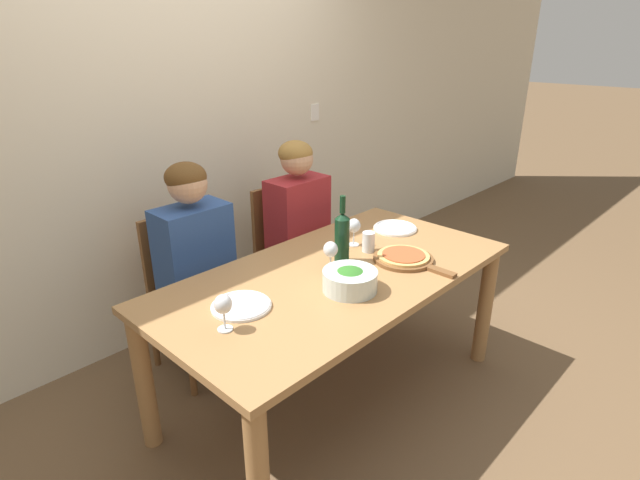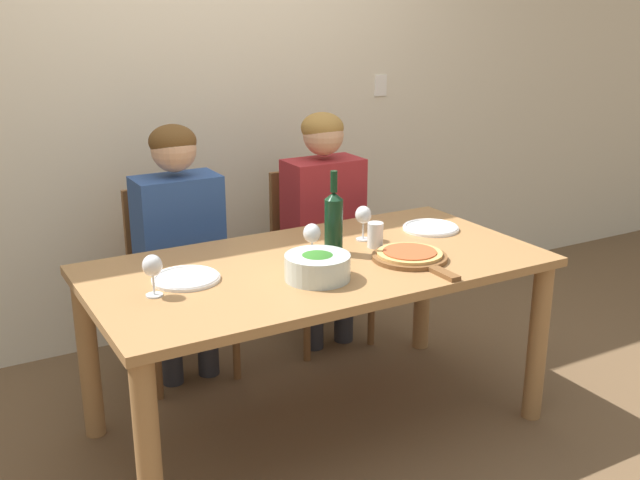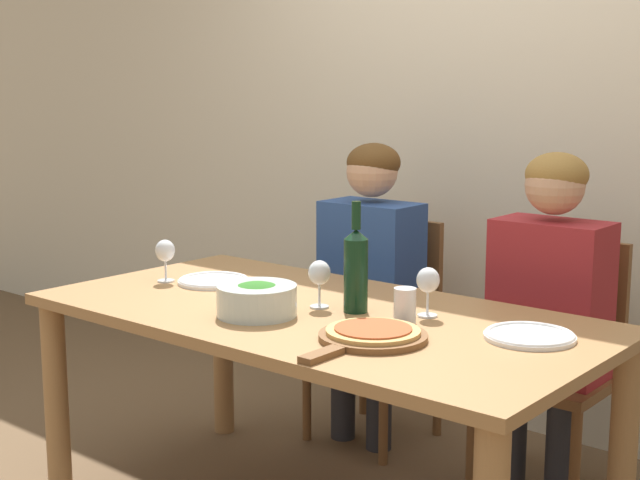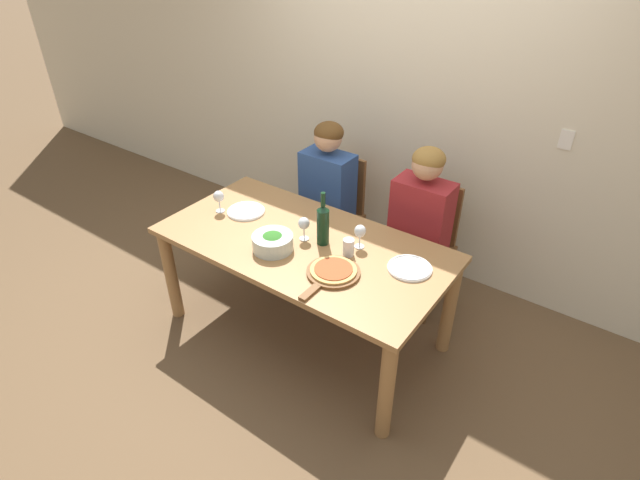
% 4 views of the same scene
% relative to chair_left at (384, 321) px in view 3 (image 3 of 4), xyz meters
% --- Properties ---
extents(back_wall, '(10.00, 0.06, 2.70)m').
position_rel_chair_left_xyz_m(back_wall, '(0.32, 0.43, 0.88)').
color(back_wall, beige).
rests_on(back_wall, ground).
extents(dining_table, '(1.79, 0.91, 0.73)m').
position_rel_chair_left_xyz_m(dining_table, '(0.32, -0.81, 0.15)').
color(dining_table, '#9E7042').
rests_on(dining_table, ground).
extents(chair_left, '(0.42, 0.42, 0.88)m').
position_rel_chair_left_xyz_m(chair_left, '(0.00, 0.00, 0.00)').
color(chair_left, brown).
rests_on(chair_left, ground).
extents(chair_right, '(0.42, 0.42, 0.88)m').
position_rel_chair_left_xyz_m(chair_right, '(0.76, 0.00, 0.00)').
color(chair_right, brown).
rests_on(chair_right, ground).
extents(person_woman, '(0.47, 0.51, 1.20)m').
position_rel_chair_left_xyz_m(person_woman, '(-0.00, -0.11, 0.25)').
color(person_woman, '#28282D').
rests_on(person_woman, ground).
extents(person_man, '(0.47, 0.51, 1.20)m').
position_rel_chair_left_xyz_m(person_man, '(0.76, -0.11, 0.25)').
color(person_man, '#28282D').
rests_on(person_man, ground).
extents(wine_bottle, '(0.07, 0.07, 0.34)m').
position_rel_chair_left_xyz_m(wine_bottle, '(0.43, -0.75, 0.40)').
color(wine_bottle, black).
rests_on(wine_bottle, dining_table).
extents(broccoli_bowl, '(0.24, 0.24, 0.10)m').
position_rel_chair_left_xyz_m(broccoli_bowl, '(0.23, -0.98, 0.31)').
color(broccoli_bowl, silver).
rests_on(broccoli_bowl, dining_table).
extents(dinner_plate_left, '(0.25, 0.25, 0.02)m').
position_rel_chair_left_xyz_m(dinner_plate_left, '(-0.20, -0.75, 0.27)').
color(dinner_plate_left, white).
rests_on(dinner_plate_left, dining_table).
extents(dinner_plate_right, '(0.25, 0.25, 0.02)m').
position_rel_chair_left_xyz_m(dinner_plate_right, '(0.98, -0.68, 0.27)').
color(dinner_plate_right, white).
rests_on(dinner_plate_right, dining_table).
extents(pizza_on_board, '(0.30, 0.44, 0.04)m').
position_rel_chair_left_xyz_m(pizza_on_board, '(0.65, -0.98, 0.28)').
color(pizza_on_board, brown).
rests_on(pizza_on_board, dining_table).
extents(wine_glass_left, '(0.07, 0.07, 0.15)m').
position_rel_chair_left_xyz_m(wine_glass_left, '(-0.35, -0.84, 0.36)').
color(wine_glass_left, silver).
rests_on(wine_glass_left, dining_table).
extents(wine_glass_right, '(0.07, 0.07, 0.15)m').
position_rel_chair_left_xyz_m(wine_glass_right, '(0.63, -0.66, 0.36)').
color(wine_glass_right, silver).
rests_on(wine_glass_right, dining_table).
extents(wine_glass_centre, '(0.07, 0.07, 0.15)m').
position_rel_chair_left_xyz_m(wine_glass_centre, '(0.31, -0.78, 0.36)').
color(wine_glass_centre, silver).
rests_on(wine_glass_centre, dining_table).
extents(water_tumbler, '(0.07, 0.07, 0.11)m').
position_rel_chair_left_xyz_m(water_tumbler, '(0.62, -0.77, 0.31)').
color(water_tumbler, silver).
rests_on(water_tumbler, dining_table).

